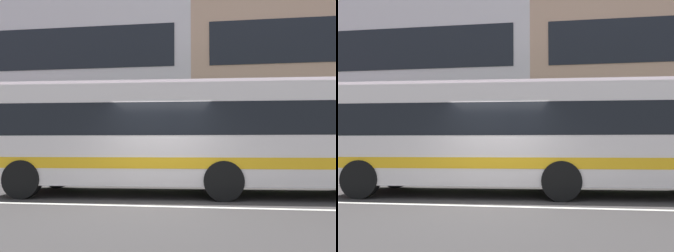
% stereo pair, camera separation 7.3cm
% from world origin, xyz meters
% --- Properties ---
extents(ground_plane, '(160.00, 160.00, 0.00)m').
position_xyz_m(ground_plane, '(0.00, 0.00, 0.00)').
color(ground_plane, '#3C3838').
extents(lane_centre_line, '(60.00, 0.16, 0.01)m').
position_xyz_m(lane_centre_line, '(0.00, 0.00, 0.00)').
color(lane_centre_line, silver).
rests_on(lane_centre_line, ground_plane).
extents(hedge_row_far, '(15.79, 1.10, 1.17)m').
position_xyz_m(hedge_row_far, '(1.19, 5.35, 0.58)').
color(hedge_row_far, '#316020').
rests_on(hedge_row_far, ground_plane).
extents(apartment_block_left, '(21.90, 9.92, 11.71)m').
position_xyz_m(apartment_block_left, '(-10.75, 14.94, 5.86)').
color(apartment_block_left, silver).
rests_on(apartment_block_left, ground_plane).
extents(transit_bus, '(11.15, 3.09, 3.10)m').
position_xyz_m(transit_bus, '(0.82, 2.05, 1.71)').
color(transit_bus, silver).
rests_on(transit_bus, ground_plane).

